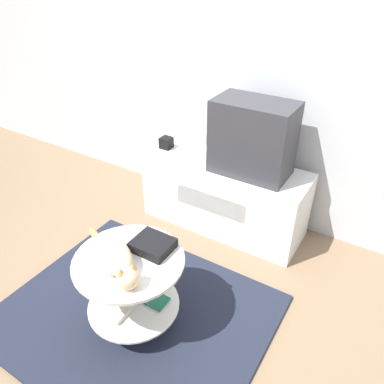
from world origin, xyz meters
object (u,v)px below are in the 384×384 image
(speaker, at_px, (166,143))
(dvd_box, at_px, (153,245))
(cat, at_px, (113,257))
(tv, at_px, (253,138))

(speaker, xyz_separation_m, dvd_box, (0.62, -1.02, -0.05))
(speaker, height_order, cat, cat)
(speaker, bearing_deg, cat, -66.58)
(tv, distance_m, speaker, 0.77)
(tv, distance_m, cat, 1.26)
(speaker, height_order, dvd_box, speaker)
(speaker, distance_m, dvd_box, 1.19)
(cat, bearing_deg, dvd_box, 90.96)
(tv, relative_size, dvd_box, 2.60)
(tv, height_order, cat, tv)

